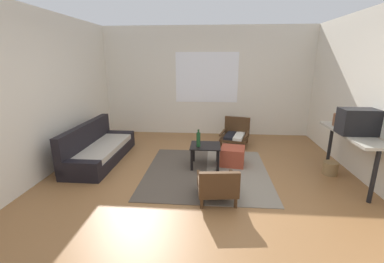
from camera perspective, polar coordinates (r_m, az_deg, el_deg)
ground_plane at (r=4.11m, az=1.86°, el=-12.10°), size 7.80×7.80×0.00m
far_wall_with_window at (r=6.71m, az=3.25°, el=10.88°), size 5.60×0.13×2.70m
side_wall_left at (r=4.87m, az=-31.10°, el=6.81°), size 0.12×6.60×2.70m
area_rug at (r=4.59m, az=3.24°, el=-8.89°), size 2.11×2.16×0.01m
couch at (r=5.34m, az=-19.97°, el=-3.76°), size 0.72×1.95×0.73m
coffee_table at (r=4.71m, az=2.95°, el=-4.04°), size 0.54×0.51×0.41m
armchair_by_window at (r=6.05m, az=9.55°, el=-0.36°), size 0.73×0.77×0.60m
armchair_striped_foreground at (r=3.66m, az=5.61°, el=-11.62°), size 0.59×0.66×0.52m
ottoman_orange at (r=4.89m, az=8.91°, el=-5.39°), size 0.49×0.49×0.34m
console_shelf at (r=4.76m, az=31.79°, el=-1.26°), size 0.43×1.48×0.81m
crt_television at (r=4.62m, az=32.75°, el=1.85°), size 0.53×0.32×0.39m
clay_vase at (r=5.08m, az=30.01°, el=2.32°), size 0.25×0.25×0.30m
glass_bottle at (r=4.57m, az=1.43°, el=-1.74°), size 0.07×0.07×0.31m
wicker_basket at (r=5.06m, az=28.19°, el=-7.14°), size 0.24×0.24×0.22m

